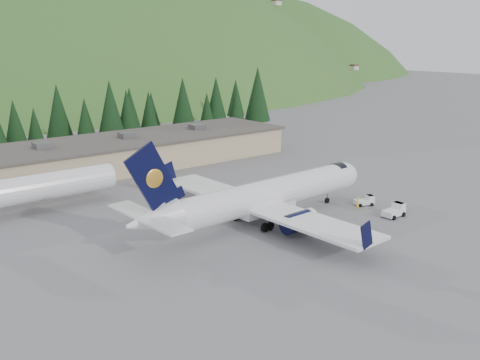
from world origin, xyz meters
name	(u,v)px	position (x,y,z in m)	size (l,w,h in m)	color
ground	(270,220)	(0.00, 0.00, 0.00)	(600.00, 600.00, 0.00)	slate
airliner	(264,197)	(-1.08, -0.04, 3.26)	(36.77, 34.44, 12.22)	white
second_airliner	(9,192)	(-24.92, 22.00, 3.32)	(27.50, 11.00, 10.05)	white
baggage_tug_a	(395,211)	(13.59, -8.97, 0.76)	(3.20, 1.98, 1.69)	white
baggage_tug_b	(366,201)	(14.47, -3.61, 0.62)	(2.90, 2.38, 1.38)	white
terminal_building	(101,155)	(-5.01, 38.00, 2.62)	(71.00, 17.00, 6.10)	tan
ramp_worker	(358,204)	(11.92, -4.24, 0.87)	(0.64, 0.42, 1.74)	yellow
tree_line	(74,115)	(-1.20, 58.69, 7.02)	(113.94, 19.34, 14.29)	black
hills	(77,248)	(53.34, 207.38, -82.80)	(614.00, 330.00, 300.00)	#22521E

